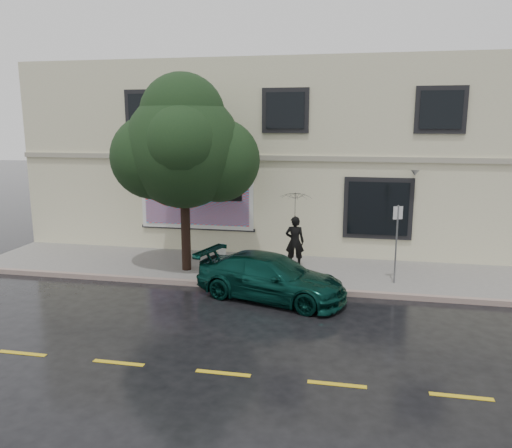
% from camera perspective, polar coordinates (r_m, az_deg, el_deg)
% --- Properties ---
extents(ground, '(90.00, 90.00, 0.00)m').
position_cam_1_polar(ground, '(13.29, 0.14, -9.67)').
color(ground, black).
rests_on(ground, ground).
extents(sidewalk, '(20.00, 3.50, 0.15)m').
position_cam_1_polar(sidewalk, '(16.30, 2.34, -5.35)').
color(sidewalk, gray).
rests_on(sidewalk, ground).
extents(curb, '(20.00, 0.18, 0.16)m').
position_cam_1_polar(curb, '(14.65, 1.27, -7.31)').
color(curb, gray).
rests_on(curb, ground).
extents(road_marking, '(19.00, 0.12, 0.01)m').
position_cam_1_polar(road_marking, '(10.19, -3.79, -16.64)').
color(road_marking, gold).
rests_on(road_marking, ground).
extents(building, '(20.00, 8.12, 7.00)m').
position_cam_1_polar(building, '(21.33, 4.82, 8.00)').
color(building, beige).
rests_on(building, ground).
extents(billboard, '(4.30, 0.16, 2.20)m').
position_cam_1_polar(billboard, '(18.18, -6.82, 2.75)').
color(billboard, white).
rests_on(billboard, ground).
extents(car, '(4.59, 2.97, 1.23)m').
position_cam_1_polar(car, '(13.85, 1.72, -6.09)').
color(car, '#083029').
rests_on(car, ground).
extents(pedestrian, '(0.64, 0.44, 1.69)m').
position_cam_1_polar(pedestrian, '(16.29, 4.45, -2.03)').
color(pedestrian, black).
rests_on(pedestrian, sidewalk).
extents(umbrella, '(1.37, 1.37, 0.79)m').
position_cam_1_polar(umbrella, '(16.04, 4.52, 2.28)').
color(umbrella, black).
rests_on(umbrella, pedestrian).
extents(street_tree, '(3.62, 3.62, 5.65)m').
position_cam_1_polar(street_tree, '(15.66, -8.30, 8.37)').
color(street_tree, black).
rests_on(street_tree, sidewalk).
extents(fire_hydrant, '(0.36, 0.33, 0.87)m').
position_cam_1_polar(fire_hydrant, '(16.09, -3.87, -3.75)').
color(fire_hydrant, beige).
rests_on(fire_hydrant, sidewalk).
extents(sign_pole, '(0.27, 0.12, 2.33)m').
position_cam_1_polar(sign_pole, '(15.03, 15.78, -1.35)').
color(sign_pole, gray).
rests_on(sign_pole, sidewalk).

